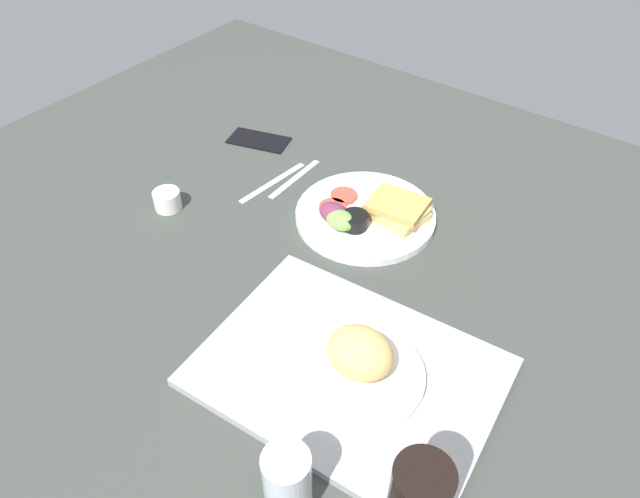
{
  "coord_description": "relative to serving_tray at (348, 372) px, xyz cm",
  "views": [
    {
      "loc": [
        -45.55,
        66.94,
        77.56
      ],
      "look_at": [
        2.0,
        3.0,
        4.0
      ],
      "focal_mm": 33.2,
      "sensor_mm": 36.0,
      "label": 1
    }
  ],
  "objects": [
    {
      "name": "bread_plate_near",
      "position": [
        -2.04,
        -0.26,
        3.86
      ],
      "size": [
        19.21,
        19.21,
        8.45
      ],
      "color": "white",
      "rests_on": "serving_tray"
    },
    {
      "name": "espresso_cup",
      "position": [
        54.06,
        -12.26,
        1.2
      ],
      "size": [
        5.6,
        5.6,
        4.0
      ],
      "primitive_type": "cylinder",
      "color": "silver",
      "rests_on": "ground_plane"
    },
    {
      "name": "plate_with_salad",
      "position": [
        18.42,
        -33.4,
        0.91
      ],
      "size": [
        28.53,
        28.53,
        5.4
      ],
      "color": "white",
      "rests_on": "ground_plane"
    },
    {
      "name": "fork",
      "position": [
        39.08,
        -35.81,
        -0.55
      ],
      "size": [
        1.68,
        17.02,
        0.5
      ],
      "primitive_type": "cube",
      "rotation": [
        0.0,
        0.0,
        1.59
      ],
      "color": "#B7B7BC",
      "rests_on": "ground_plane"
    },
    {
      "name": "knife",
      "position": [
        42.08,
        -31.81,
        -0.55
      ],
      "size": [
        3.22,
        19.05,
        0.5
      ],
      "primitive_type": "cube",
      "rotation": [
        0.0,
        0.0,
        1.47
      ],
      "color": "#B7B7BC",
      "rests_on": "ground_plane"
    },
    {
      "name": "drinking_glass",
      "position": [
        -5.6,
        21.62,
        5.43
      ],
      "size": [
        6.15,
        6.15,
        12.47
      ],
      "primitive_type": "cylinder",
      "color": "silver",
      "rests_on": "ground_plane"
    },
    {
      "name": "cell_phone",
      "position": [
        55.79,
        -42.89,
        -0.4
      ],
      "size": [
        15.86,
        11.04,
        0.8
      ],
      "primitive_type": "cube",
      "rotation": [
        0.0,
        0.0,
        0.29
      ],
      "color": "black",
      "rests_on": "ground_plane"
    },
    {
      "name": "serving_tray",
      "position": [
        0.0,
        0.0,
        0.0
      ],
      "size": [
        47.4,
        36.36,
        1.6
      ],
      "primitive_type": "cube",
      "rotation": [
        0.0,
        0.0,
        0.08
      ],
      "color": "#9EA0A3",
      "rests_on": "ground_plane"
    },
    {
      "name": "ground_plane",
      "position": [
        16.4,
        -20.38,
        -2.3
      ],
      "size": [
        190.0,
        150.0,
        3.0
      ],
      "primitive_type": "cube",
      "color": "#383D38"
    }
  ]
}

